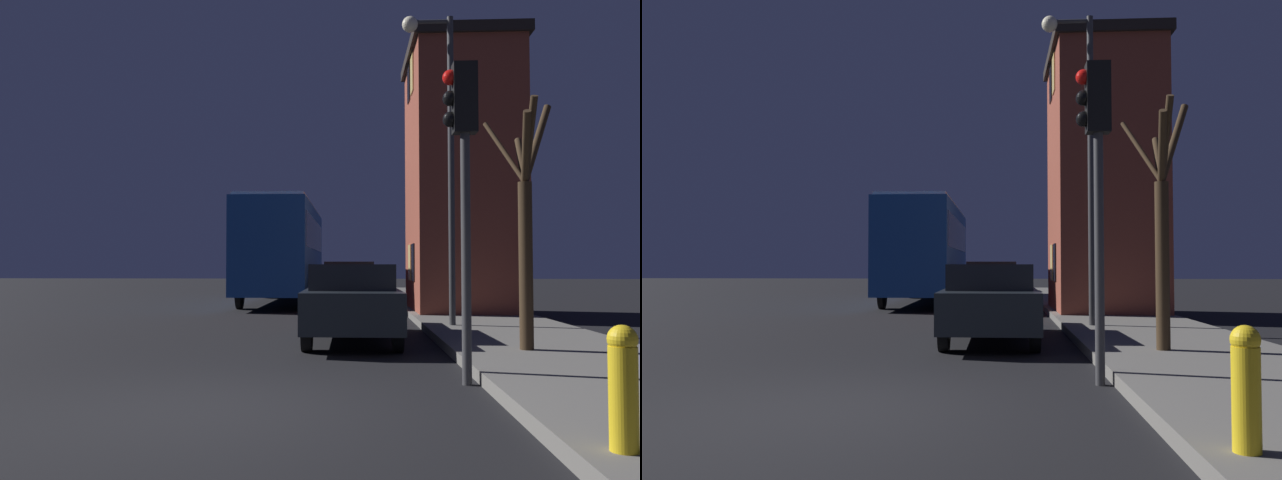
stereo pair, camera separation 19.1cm
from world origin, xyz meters
TOP-DOWN VIEW (x-y plane):
  - ground_plane at (0.00, 0.00)m, footprint 120.00×120.00m
  - brick_building at (4.72, 12.34)m, footprint 3.18×4.62m
  - streetlamp at (3.43, 7.49)m, footprint 1.15×0.36m
  - traffic_light at (2.86, 1.45)m, footprint 0.43×0.24m
  - bare_tree at (4.21, 3.53)m, footprint 1.04×1.74m
  - bus at (-1.22, 17.96)m, footprint 2.46×10.67m
  - car_near_lane at (1.45, 5.82)m, footprint 1.75×4.74m
  - car_mid_lane at (1.35, 15.27)m, footprint 1.85×4.80m
  - car_far_lane at (1.39, 25.62)m, footprint 1.70×4.22m
  - fire_hydrant at (3.40, -1.88)m, footprint 0.21×0.21m

SIDE VIEW (x-z plane):
  - ground_plane at x=0.00m, z-range 0.00..0.00m
  - fire_hydrant at x=3.40m, z-range 0.19..1.10m
  - car_far_lane at x=1.39m, z-range 0.04..1.38m
  - car_near_lane at x=1.45m, z-range 0.05..1.57m
  - car_mid_lane at x=1.35m, z-range 0.01..1.62m
  - bare_tree at x=4.21m, z-range 0.23..4.21m
  - bus at x=-1.22m, z-range 0.35..4.17m
  - traffic_light at x=2.86m, z-range 0.90..4.97m
  - brick_building at x=4.72m, z-range 0.19..8.06m
  - streetlamp at x=3.43m, z-range 1.10..8.06m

